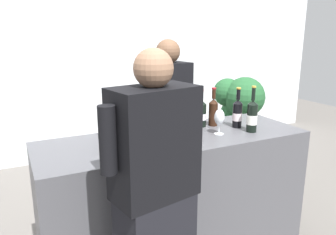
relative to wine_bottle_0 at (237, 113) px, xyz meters
name	(u,v)px	position (x,y,z in m)	size (l,w,h in m)	color
wall_back	(90,58)	(-0.55, 2.59, 0.28)	(8.00, 0.10, 2.80)	silver
counter	(175,200)	(-0.55, -0.01, -0.62)	(1.97, 0.67, 1.01)	#4C4C51
wine_bottle_0	(237,113)	(0.00, 0.00, 0.00)	(0.07, 0.07, 0.32)	black
wine_bottle_1	(213,111)	(-0.14, 0.13, 0.01)	(0.07, 0.07, 0.31)	black
wine_bottle_2	(120,132)	(-1.01, -0.13, 0.01)	(0.07, 0.07, 0.34)	black
wine_bottle_3	(110,129)	(-1.04, -0.03, 0.01)	(0.08, 0.08, 0.36)	black
wine_bottle_4	(121,122)	(-0.91, 0.13, 0.01)	(0.08, 0.08, 0.34)	black
wine_bottle_5	(193,123)	(-0.47, -0.12, 0.00)	(0.07, 0.07, 0.34)	black
wine_bottle_6	(201,113)	(-0.24, 0.14, -0.01)	(0.08, 0.08, 0.30)	black
wine_bottle_7	(158,118)	(-0.64, 0.10, 0.01)	(0.08, 0.08, 0.34)	black
wine_bottle_8	(106,123)	(-1.01, 0.17, 0.00)	(0.08, 0.08, 0.32)	black
wine_bottle_9	(133,126)	(-0.87, 0.03, 0.00)	(0.08, 0.08, 0.32)	black
wine_bottle_10	(193,118)	(-0.40, 0.00, 0.01)	(0.08, 0.08, 0.34)	black
wine_bottle_11	(252,116)	(0.02, -0.15, 0.01)	(0.08, 0.08, 0.35)	black
wine_glass	(219,118)	(-0.23, -0.09, 0.01)	(0.08, 0.08, 0.19)	silver
person_server	(168,134)	(-0.32, 0.58, -0.29)	(0.54, 0.29, 1.69)	black
person_guest	(155,214)	(-0.98, -0.61, -0.31)	(0.57, 0.32, 1.67)	black
potted_shrub	(238,117)	(0.74, 0.93, -0.33)	(0.52, 0.60, 1.27)	brown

